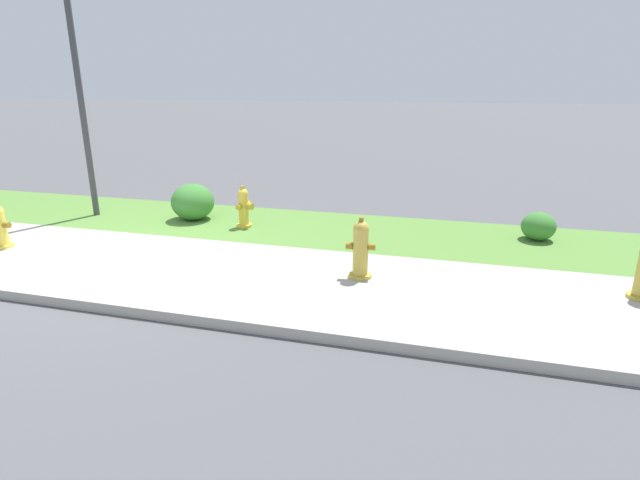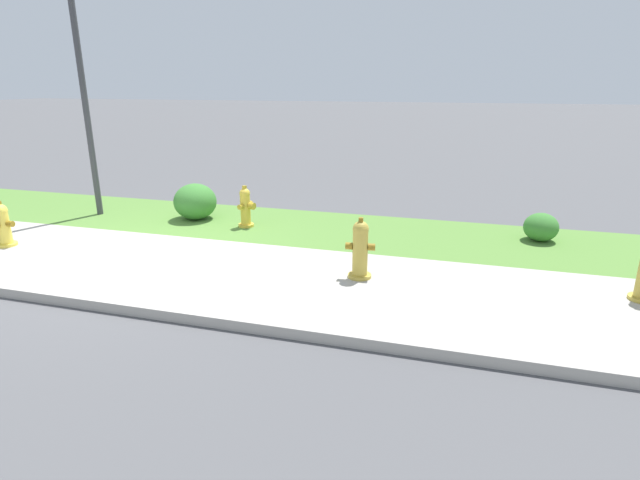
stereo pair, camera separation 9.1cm
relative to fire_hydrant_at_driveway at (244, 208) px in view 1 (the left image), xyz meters
name	(u,v)px [view 1 (the left image)]	position (x,y,z in m)	size (l,w,h in m)	color
ground_plane	(124,263)	(-0.88, -2.14, -0.35)	(120.00, 120.00, 0.00)	#515154
sidewalk_pavement	(124,263)	(-0.88, -2.14, -0.34)	(18.00, 2.54, 0.01)	#ADA89E
grass_verge	(206,220)	(-0.88, 0.24, -0.34)	(18.00, 2.23, 0.01)	#568438
street_curb	(50,298)	(-0.88, -3.50, -0.29)	(18.00, 0.16, 0.12)	#ADA89E
fire_hydrant_at_driveway	(244,208)	(0.00, 0.00, 0.00)	(0.33, 0.36, 0.73)	gold
fire_hydrant_by_grass_verge	(361,249)	(2.39, -1.79, 0.04)	(0.38, 0.35, 0.80)	gold
street_lamp	(69,16)	(-3.05, 0.02, 3.13)	(0.32, 0.32, 5.37)	#3D3D42
shrub_bush_mid_verge	(539,226)	(4.82, 0.55, -0.12)	(0.53, 0.53, 0.45)	#3D7F33
shrub_bush_near_lamp	(193,202)	(-1.10, 0.22, -0.02)	(0.77, 0.77, 0.66)	#3D7F33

